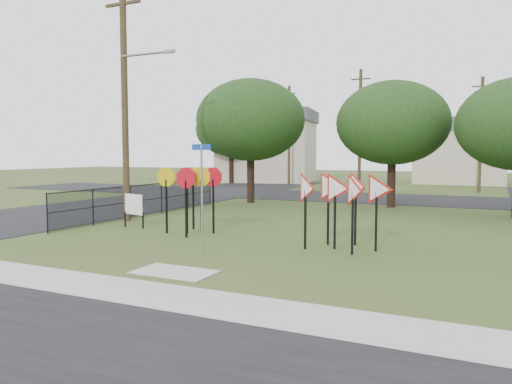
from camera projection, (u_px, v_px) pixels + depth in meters
ground at (222, 255)px, 14.45m from camera, size 140.00×140.00×0.00m
sidewalk at (126, 290)px, 10.68m from camera, size 30.00×1.60×0.02m
planting_strip at (84, 306)px, 9.60m from camera, size 30.00×0.80×0.02m
street_left at (126, 204)px, 28.62m from camera, size 8.00×50.00×0.02m
street_far at (374, 198)px, 32.42m from camera, size 60.00×8.00×0.02m
curb_pad at (174, 272)px, 12.29m from camera, size 2.00×1.20×0.02m
street_name_sign at (202, 192)px, 14.47m from camera, size 0.66×0.06×3.20m
stop_sign_cluster at (191, 184)px, 18.18m from camera, size 2.33×1.98×2.45m
yield_sign_cluster at (342, 192)px, 15.19m from camera, size 2.96×2.26×2.40m
info_board at (134, 205)px, 19.54m from camera, size 1.04×0.30×1.33m
utility_pole_main at (126, 100)px, 21.21m from camera, size 3.55×0.33×10.00m
far_pole_a at (360, 130)px, 36.52m from camera, size 1.40×0.24×9.00m
far_pole_b at (481, 134)px, 36.67m from camera, size 1.40×0.24×8.50m
far_pole_c at (289, 135)px, 45.36m from camera, size 1.40×0.24×9.00m
fence_run at (147, 199)px, 23.29m from camera, size 0.05×11.55×1.50m
house_left at (267, 146)px, 50.76m from camera, size 10.58×8.88×7.20m
house_mid at (461, 151)px, 48.41m from camera, size 8.40×8.40×6.20m
tree_near_left at (251, 120)px, 29.24m from camera, size 6.40×6.40×7.27m
tree_near_mid at (393, 123)px, 26.71m from camera, size 6.00×6.00×6.80m
tree_far_left at (231, 130)px, 47.91m from camera, size 6.80×6.80×7.73m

